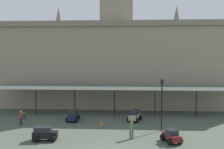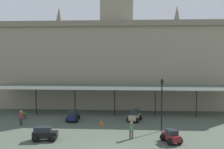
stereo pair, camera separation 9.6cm
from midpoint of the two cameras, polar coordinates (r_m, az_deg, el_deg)
station_building at (r=40.64m, az=0.99°, el=2.93°), size 40.34×7.20×21.16m
entrance_canopy at (r=35.03m, az=0.58°, el=-2.57°), size 31.36×3.26×3.90m
car_navy_estate at (r=31.95m, az=-8.62°, el=-9.02°), size 1.58×2.27×1.27m
car_maroon_sedan at (r=24.59m, az=12.70°, el=-13.13°), size 1.93×2.23×1.19m
car_black_estate at (r=25.29m, az=-14.52°, el=-12.53°), size 2.33×1.69×1.27m
car_beige_estate at (r=31.74m, az=4.84°, el=-9.07°), size 1.93×2.41×1.27m
pedestrian_crossing_forecourt at (r=31.41m, az=-19.34°, el=-8.77°), size 0.38×0.34×1.67m
pedestrian_beside_cars at (r=24.92m, az=4.17°, el=-11.84°), size 0.39×0.34×1.67m
victorian_lamppost at (r=27.48m, az=10.70°, el=-5.22°), size 0.30×0.30×5.45m
traffic_cone at (r=29.98m, az=-2.46°, el=-10.36°), size 0.40×0.40×0.60m
planter_forecourt_centre at (r=34.39m, az=-18.85°, el=-8.39°), size 0.60×0.60×0.96m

